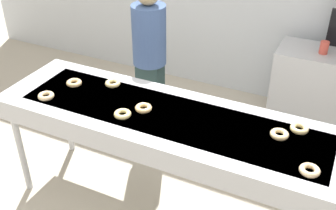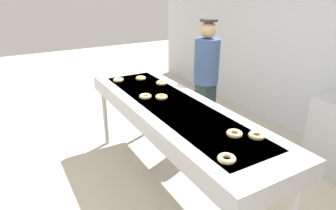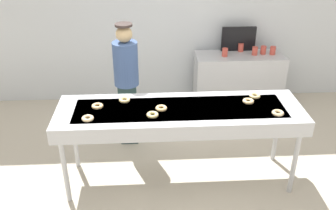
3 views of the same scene
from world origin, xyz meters
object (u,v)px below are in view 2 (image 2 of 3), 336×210
(fryer_conveyor, at_px, (173,113))
(plain_donut_7, at_px, (234,134))
(plain_donut_0, at_px, (145,96))
(plain_donut_2, at_px, (256,135))
(plain_donut_6, at_px, (141,78))
(plain_donut_5, at_px, (161,97))
(plain_donut_3, at_px, (118,80))
(plain_donut_4, at_px, (227,159))
(worker_baker, at_px, (206,78))
(plain_donut_1, at_px, (161,83))

(fryer_conveyor, relative_size, plain_donut_7, 21.44)
(plain_donut_0, xyz_separation_m, plain_donut_2, (1.21, 0.38, 0.00))
(plain_donut_7, bearing_deg, plain_donut_6, -179.30)
(plain_donut_5, xyz_separation_m, plain_donut_7, (1.00, 0.11, 0.00))
(plain_donut_3, relative_size, plain_donut_4, 1.00)
(plain_donut_2, bearing_deg, fryer_conveyor, -166.40)
(plain_donut_3, height_order, plain_donut_4, same)
(plain_donut_6, bearing_deg, plain_donut_3, -104.95)
(plain_donut_0, distance_m, worker_baker, 1.08)
(plain_donut_1, height_order, plain_donut_2, same)
(plain_donut_0, bearing_deg, plain_donut_3, -176.78)
(plain_donut_2, height_order, worker_baker, worker_baker)
(fryer_conveyor, relative_size, plain_donut_1, 21.44)
(plain_donut_0, distance_m, plain_donut_2, 1.27)
(plain_donut_3, bearing_deg, plain_donut_2, 12.46)
(plain_donut_0, relative_size, plain_donut_5, 1.00)
(plain_donut_2, relative_size, worker_baker, 0.08)
(plain_donut_1, height_order, plain_donut_3, same)
(plain_donut_3, bearing_deg, plain_donut_7, 9.23)
(plain_donut_1, relative_size, plain_donut_3, 1.00)
(plain_donut_1, distance_m, worker_baker, 0.67)
(plain_donut_0, bearing_deg, plain_donut_5, 54.51)
(plain_donut_4, distance_m, worker_baker, 1.99)
(plain_donut_3, relative_size, plain_donut_5, 1.00)
(plain_donut_1, height_order, plain_donut_5, same)
(plain_donut_1, bearing_deg, plain_donut_0, -49.14)
(plain_donut_7, distance_m, worker_baker, 1.62)
(plain_donut_4, xyz_separation_m, worker_baker, (-1.67, 1.07, -0.04))
(worker_baker, bearing_deg, plain_donut_0, 120.15)
(plain_donut_1, bearing_deg, plain_donut_4, -13.58)
(fryer_conveyor, height_order, plain_donut_3, plain_donut_3)
(worker_baker, bearing_deg, plain_donut_2, 169.91)
(fryer_conveyor, distance_m, plain_donut_6, 0.93)
(plain_donut_2, height_order, plain_donut_3, same)
(plain_donut_2, distance_m, plain_donut_6, 1.83)
(plain_donut_4, xyz_separation_m, plain_donut_7, (-0.25, 0.29, 0.00))
(fryer_conveyor, distance_m, plain_donut_3, 1.02)
(plain_donut_0, distance_m, plain_donut_6, 0.65)
(plain_donut_5, bearing_deg, plain_donut_2, 12.20)
(plain_donut_6, bearing_deg, fryer_conveyor, -4.30)
(plain_donut_6, bearing_deg, worker_baker, 70.04)
(fryer_conveyor, bearing_deg, plain_donut_0, -152.34)
(plain_donut_3, bearing_deg, plain_donut_4, -0.02)
(fryer_conveyor, height_order, plain_donut_2, plain_donut_2)
(plain_donut_0, distance_m, plain_donut_7, 1.13)
(plain_donut_4, bearing_deg, plain_donut_1, 166.42)
(plain_donut_1, xyz_separation_m, plain_donut_5, (0.41, -0.22, 0.00))
(plain_donut_0, bearing_deg, worker_baker, 107.24)
(fryer_conveyor, height_order, plain_donut_0, plain_donut_0)
(plain_donut_1, distance_m, plain_donut_4, 1.72)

